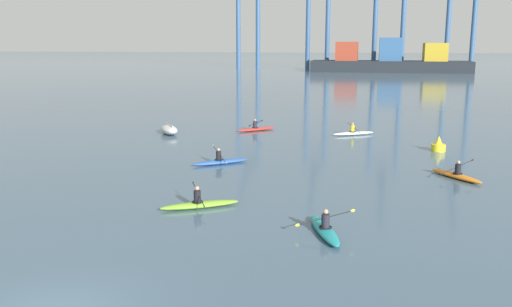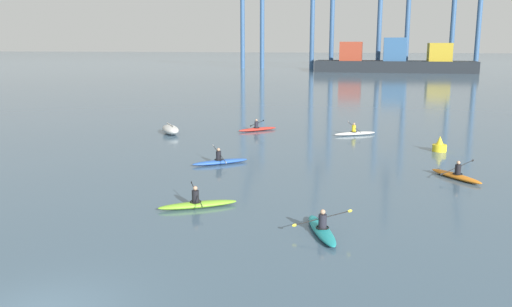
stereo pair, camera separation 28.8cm
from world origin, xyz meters
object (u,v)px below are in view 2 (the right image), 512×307
at_px(kayak_red, 257,129).
at_px(kayak_lime, 198,204).
at_px(kayak_white, 355,133).
at_px(kayak_orange, 456,175).
at_px(channel_buoy, 440,146).
at_px(gantry_crane_west, 252,1).
at_px(kayak_blue, 220,161).
at_px(capsized_dinghy, 170,130).
at_px(kayak_teal, 322,229).
at_px(container_barge, 394,61).

height_order(kayak_red, kayak_lime, kayak_red).
relative_size(kayak_white, kayak_red, 1.11).
bearing_deg(kayak_orange, channel_buoy, 90.59).
relative_size(gantry_crane_west, kayak_blue, 11.74).
height_order(gantry_crane_west, kayak_orange, gantry_crane_west).
distance_m(capsized_dinghy, kayak_red, 6.86).
xyz_separation_m(kayak_orange, kayak_lime, (-11.39, -7.67, 0.00)).
distance_m(capsized_dinghy, kayak_orange, 21.87).
bearing_deg(kayak_blue, kayak_white, 58.87).
bearing_deg(capsized_dinghy, kayak_blue, -54.32).
bearing_deg(kayak_teal, kayak_lime, 159.28).
xyz_separation_m(capsized_dinghy, kayak_blue, (6.66, -9.28, -0.18)).
xyz_separation_m(container_barge, gantry_crane_west, (-37.86, 12.44, 15.60)).
relative_size(capsized_dinghy, kayak_teal, 0.81).
xyz_separation_m(channel_buoy, kayak_red, (-13.25, 5.60, -0.19)).
xyz_separation_m(container_barge, channel_buoy, (0.37, -100.01, -2.26)).
relative_size(kayak_white, kayak_teal, 0.95).
bearing_deg(kayak_red, kayak_orange, -44.12).
bearing_deg(gantry_crane_west, kayak_white, -73.08).
xyz_separation_m(gantry_crane_west, kayak_orange, (38.30, -119.77, -18.04)).
relative_size(kayak_orange, kayak_red, 1.06).
bearing_deg(kayak_blue, channel_buoy, 27.64).
xyz_separation_m(capsized_dinghy, kayak_orange, (19.49, -9.92, -0.18)).
bearing_deg(kayak_orange, kayak_blue, 177.13).
bearing_deg(kayak_lime, capsized_dinghy, 114.72).
bearing_deg(kayak_blue, capsized_dinghy, 125.68).
distance_m(kayak_red, kayak_lime, 20.68).
bearing_deg(kayak_orange, gantry_crane_west, 107.73).
distance_m(channel_buoy, kayak_teal, 18.03).
relative_size(container_barge, kayak_orange, 12.19).
bearing_deg(kayak_red, gantry_crane_west, 103.16).
bearing_deg(container_barge, kayak_teal, -92.68).
bearing_deg(gantry_crane_west, kayak_teal, -75.97).
relative_size(capsized_dinghy, kayak_blue, 0.90).
distance_m(kayak_orange, kayak_teal, 11.40).
distance_m(kayak_white, kayak_teal, 22.23).
distance_m(capsized_dinghy, kayak_white, 14.06).
xyz_separation_m(container_barge, kayak_white, (-5.22, -94.84, -2.44)).
xyz_separation_m(capsized_dinghy, channel_buoy, (19.41, -2.61, 0.01)).
xyz_separation_m(container_barge, kayak_orange, (0.45, -107.33, -2.44)).
xyz_separation_m(kayak_red, kayak_teal, (7.39, -22.65, 0.00)).
xyz_separation_m(gantry_crane_west, capsized_dinghy, (18.81, -109.84, -17.86)).
height_order(channel_buoy, kayak_blue, kayak_blue).
height_order(container_barge, kayak_red, container_barge).
xyz_separation_m(container_barge, kayak_teal, (-5.48, -117.07, -2.44)).
height_order(capsized_dinghy, channel_buoy, channel_buoy).
bearing_deg(container_barge, kayak_white, -93.15).
height_order(kayak_lime, kayak_teal, same).
bearing_deg(capsized_dinghy, kayak_lime, -65.28).
distance_m(gantry_crane_west, kayak_lime, 131.49).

